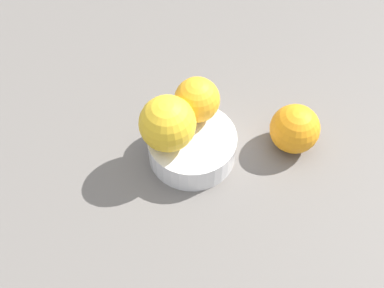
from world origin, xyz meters
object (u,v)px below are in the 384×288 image
fruit_bowl (192,146)px  orange_in_bowl_0 (168,124)px  orange_in_bowl_1 (197,100)px  orange_loose_0 (295,129)px

fruit_bowl → orange_in_bowl_0: (-2.73, -2.28, 6.52)cm
orange_in_bowl_1 → orange_loose_0: size_ratio=0.90×
fruit_bowl → orange_loose_0: 16.03cm
fruit_bowl → orange_in_bowl_1: size_ratio=1.97×
fruit_bowl → orange_loose_0: orange_loose_0 is taller
fruit_bowl → orange_in_bowl_1: (-1.31, 4.18, 5.86)cm
orange_in_bowl_0 → orange_loose_0: size_ratio=1.07×
orange_in_bowl_0 → orange_loose_0: bearing=35.7°
orange_in_bowl_1 → orange_in_bowl_0: bearing=-102.4°
orange_in_bowl_0 → orange_loose_0: 20.07cm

